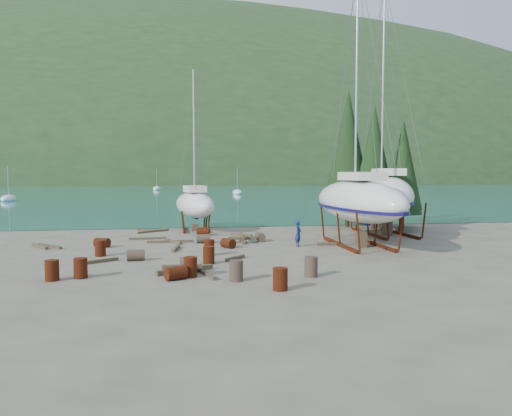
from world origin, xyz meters
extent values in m
plane|color=#575245|center=(0.00, 0.00, 0.00)|extent=(600.00, 600.00, 0.00)
plane|color=#187B7A|center=(0.00, 315.00, 0.01)|extent=(700.00, 700.00, 0.00)
ellipsoid|color=#22381C|center=(0.00, 320.00, 0.00)|extent=(800.00, 360.00, 110.00)
cube|color=beige|center=(-60.00, 190.00, 2.00)|extent=(6.00, 5.00, 4.00)
cube|color=#A54C2D|center=(-60.00, 190.00, 4.80)|extent=(6.60, 5.60, 1.60)
cube|color=beige|center=(-20.00, 190.00, 2.00)|extent=(6.00, 5.00, 4.00)
cube|color=#A54C2D|center=(-20.00, 190.00, 4.80)|extent=(6.60, 5.60, 1.60)
cube|color=beige|center=(30.00, 190.00, 2.00)|extent=(6.00, 5.00, 4.00)
cube|color=#A54C2D|center=(30.00, 190.00, 4.80)|extent=(6.60, 5.60, 1.60)
cylinder|color=black|center=(12.50, 12.00, 0.80)|extent=(0.36, 0.36, 1.60)
cone|color=black|center=(12.50, 12.00, 5.80)|extent=(3.60, 3.60, 8.40)
cylinder|color=black|center=(14.00, 10.00, 0.68)|extent=(0.36, 0.36, 1.36)
cone|color=black|center=(14.00, 10.00, 4.93)|extent=(3.06, 3.06, 7.14)
cylinder|color=black|center=(11.00, 14.00, 0.92)|extent=(0.36, 0.36, 1.84)
cone|color=black|center=(11.00, 14.00, 6.67)|extent=(4.14, 4.14, 9.66)
cylinder|color=black|center=(15.50, 13.00, 0.72)|extent=(0.36, 0.36, 1.44)
cone|color=black|center=(15.50, 13.00, 5.22)|extent=(3.24, 3.24, 7.56)
ellipsoid|color=white|center=(-30.00, 60.00, 0.38)|extent=(2.00, 5.00, 1.40)
cylinder|color=silver|center=(-30.00, 60.00, 3.23)|extent=(0.08, 0.08, 5.00)
ellipsoid|color=white|center=(10.00, 80.00, 0.38)|extent=(2.00, 5.00, 1.40)
cylinder|color=silver|center=(10.00, 80.00, 3.23)|extent=(0.08, 0.08, 5.00)
ellipsoid|color=white|center=(-8.00, 110.00, 0.38)|extent=(2.00, 5.00, 1.40)
cylinder|color=silver|center=(-8.00, 110.00, 3.23)|extent=(0.08, 0.08, 5.00)
ellipsoid|color=white|center=(7.79, 3.13, 2.80)|extent=(3.85, 11.34, 2.61)
cube|color=#110E48|center=(7.79, 2.57, 1.94)|extent=(0.36, 2.02, 1.00)
cube|color=silver|center=(7.79, 2.57, 4.35)|extent=(1.97, 3.45, 0.50)
cylinder|color=silver|center=(7.79, 3.69, 10.91)|extent=(0.14, 0.14, 13.42)
cube|color=#5C210F|center=(6.65, 3.13, 0.10)|extent=(0.18, 6.15, 0.20)
cube|color=#5C210F|center=(8.93, 3.13, 0.10)|extent=(0.18, 6.15, 0.20)
cube|color=brown|center=(7.79, 2.57, 0.50)|extent=(0.50, 0.80, 0.99)
ellipsoid|color=white|center=(11.77, 8.23, 2.98)|extent=(6.08, 12.17, 2.77)
cube|color=#110E48|center=(11.77, 7.65, 2.05)|extent=(0.74, 2.11, 1.00)
cube|color=silver|center=(11.77, 7.65, 4.61)|extent=(2.65, 3.85, 0.50)
cylinder|color=silver|center=(11.77, 8.82, 11.48)|extent=(0.14, 0.14, 14.04)
cube|color=#5C210F|center=(10.57, 8.23, 0.10)|extent=(0.18, 6.44, 0.20)
cube|color=#5C210F|center=(12.96, 8.23, 0.10)|extent=(0.18, 6.44, 0.20)
cube|color=brown|center=(11.77, 7.65, 0.55)|extent=(0.50, 0.80, 1.10)
ellipsoid|color=white|center=(-1.87, 13.37, 2.04)|extent=(3.95, 8.24, 2.04)
cube|color=#110E48|center=(-1.87, 12.98, 1.47)|extent=(0.52, 1.45, 1.00)
cube|color=silver|center=(-1.87, 12.98, 3.30)|extent=(1.80, 2.59, 0.50)
cylinder|color=silver|center=(-1.87, 13.77, 7.90)|extent=(0.14, 0.14, 9.50)
cube|color=#5C210F|center=(-2.75, 13.37, 0.10)|extent=(0.18, 4.35, 0.20)
cube|color=#5C210F|center=(-1.00, 13.37, 0.10)|extent=(0.18, 4.35, 0.20)
cube|color=brown|center=(-1.87, 12.98, 0.26)|extent=(0.50, 0.80, 0.52)
imported|color=navy|center=(4.07, 3.47, 0.81)|extent=(0.63, 0.71, 1.62)
cylinder|color=#5C210F|center=(-8.61, -4.42, 0.44)|extent=(0.58, 0.58, 0.88)
cylinder|color=#2D2823|center=(-3.11, -4.55, 0.29)|extent=(0.92, 1.05, 0.58)
cylinder|color=#5C210F|center=(-7.87, 5.08, 0.29)|extent=(1.04, 0.90, 0.58)
cylinder|color=#5C210F|center=(-2.82, -4.58, 0.44)|extent=(0.58, 0.58, 0.88)
cylinder|color=#5C210F|center=(-1.41, 9.93, 0.29)|extent=(1.00, 0.79, 0.58)
cylinder|color=#5C210F|center=(-0.29, 3.55, 0.29)|extent=(0.96, 1.05, 0.58)
cylinder|color=#5C210F|center=(0.53, -7.69, 0.44)|extent=(0.58, 0.58, 0.88)
cylinder|color=#5C210F|center=(-7.50, 1.72, 0.44)|extent=(0.58, 0.58, 0.88)
cylinder|color=#2D2823|center=(-1.62, 5.94, 0.29)|extent=(0.93, 0.66, 0.58)
cylinder|color=#5C210F|center=(-1.81, -1.56, 0.44)|extent=(0.58, 0.58, 0.88)
cylinder|color=#2D2823|center=(2.13, 6.15, 0.29)|extent=(0.64, 0.92, 0.58)
cylinder|color=#5C210F|center=(-3.45, -5.10, 0.29)|extent=(1.04, 0.90, 0.58)
cylinder|color=#5C210F|center=(-7.51, -4.09, 0.44)|extent=(0.58, 0.58, 0.88)
cylinder|color=#5C210F|center=(-1.61, 0.99, 0.44)|extent=(0.58, 0.58, 0.88)
cylinder|color=#2D2823|center=(-5.48, -0.05, 0.29)|extent=(0.89, 0.60, 0.58)
cylinder|color=#2D2823|center=(-0.95, -5.75, 0.44)|extent=(0.58, 0.58, 0.88)
cylinder|color=#2D2823|center=(2.39, -5.42, 0.44)|extent=(0.58, 0.58, 0.88)
cube|color=brown|center=(-5.08, 12.54, 0.07)|extent=(2.34, 1.78, 0.14)
cube|color=brown|center=(6.11, 3.56, 0.10)|extent=(1.59, 0.24, 0.19)
cube|color=brown|center=(-11.56, 5.40, 0.09)|extent=(1.37, 1.79, 0.19)
cube|color=brown|center=(-2.21, -4.13, 0.07)|extent=(0.89, 2.82, 0.15)
cube|color=brown|center=(-3.41, 3.36, 0.09)|extent=(0.51, 2.19, 0.17)
cube|color=brown|center=(1.25, 9.02, 0.10)|extent=(1.47, 1.42, 0.19)
cube|color=brown|center=(-0.36, -0.61, 0.09)|extent=(1.19, 1.34, 0.17)
cube|color=brown|center=(-3.63, 6.36, 0.09)|extent=(1.25, 2.08, 0.19)
cube|color=brown|center=(-5.33, 13.41, 0.08)|extent=(2.14, 0.69, 0.15)
cube|color=brown|center=(-3.75, 6.43, 0.08)|extent=(3.01, 0.18, 0.16)
cube|color=brown|center=(-7.23, -0.33, 0.08)|extent=(1.73, 1.27, 0.17)
cube|color=brown|center=(-5.28, 8.30, 0.07)|extent=(2.51, 0.23, 0.15)
cube|color=brown|center=(-3.03, -3.57, 0.11)|extent=(2.64, 1.50, 0.23)
cube|color=brown|center=(-11.04, 5.58, 0.08)|extent=(1.84, 2.03, 0.16)
cube|color=brown|center=(-3.17, -3.75, 0.10)|extent=(0.20, 1.80, 0.20)
cube|color=brown|center=(-3.17, -3.75, 0.30)|extent=(1.80, 0.20, 0.20)
cube|color=brown|center=(-3.17, -3.75, 0.50)|extent=(0.20, 1.80, 0.20)
cube|color=brown|center=(0.85, 5.65, 0.10)|extent=(0.20, 1.80, 0.20)
cube|color=brown|center=(0.85, 5.65, 0.30)|extent=(1.80, 0.20, 0.20)
cube|color=brown|center=(0.85, 5.65, 0.50)|extent=(0.20, 1.80, 0.20)
camera|label=1|loc=(-3.51, -26.31, 4.53)|focal=35.00mm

